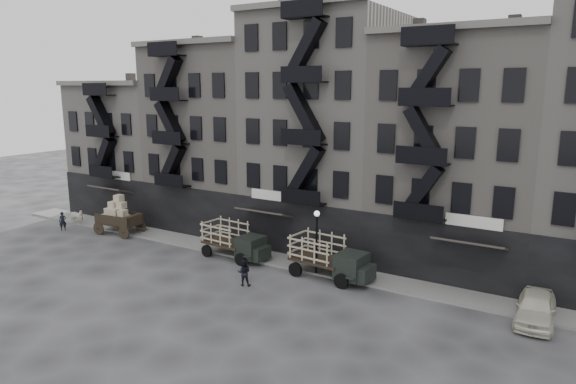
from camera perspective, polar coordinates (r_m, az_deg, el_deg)
The scene contains 14 objects.
ground at distance 32.92m, azimuth -3.71°, elevation -9.62°, with size 140.00×140.00×0.00m, color #38383A.
sidewalk at distance 35.83m, azimuth -0.24°, elevation -7.67°, with size 55.00×2.50×0.15m, color slate.
building_west at distance 51.70m, azimuth -15.84°, elevation 4.65°, with size 10.00×11.35×13.20m.
building_midwest at distance 44.76m, azimuth -7.14°, elevation 5.90°, with size 10.00×11.35×16.20m.
building_center at distance 39.26m, azimuth 4.43°, elevation 6.62°, with size 10.00×11.35×18.20m.
building_mideast at distance 35.99m, azimuth 18.77°, elevation 3.97°, with size 10.00×11.35×16.20m.
lamp_post at distance 32.63m, azimuth 3.20°, elevation -4.65°, with size 0.36×0.36×4.28m.
horse at distance 48.48m, azimuth -22.47°, elevation -2.59°, with size 0.79×1.74×1.47m, color silver.
wagon at distance 44.26m, azimuth -18.38°, elevation -2.14°, with size 3.95×2.37×3.19m.
stake_truck_west at distance 36.42m, azimuth -6.00°, elevation -5.12°, with size 5.22×2.45×2.55m.
stake_truck_east at distance 32.59m, azimuth 4.61°, elevation -6.97°, with size 5.56×2.63×2.72m.
car_east at distance 29.88m, azimuth 25.82°, elevation -11.50°, with size 1.85×4.59×1.56m, color beige.
pedestrian_west at distance 47.17m, azimuth -23.75°, elevation -2.99°, with size 0.58×0.38×1.60m, color black.
pedestrian_mid at distance 31.68m, azimuth -4.90°, elevation -8.90°, with size 0.81×0.63×1.67m, color black.
Camera 1 is at (17.70, -25.04, 11.96)m, focal length 32.00 mm.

